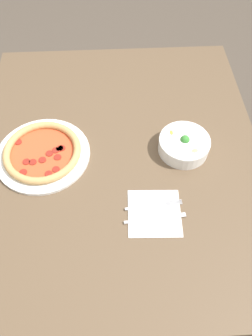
{
  "coord_description": "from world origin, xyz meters",
  "views": [
    {
      "loc": [
        0.72,
        -0.01,
        1.69
      ],
      "look_at": [
        0.08,
        0.02,
        0.77
      ],
      "focal_mm": 35.0,
      "sensor_mm": 36.0,
      "label": 1
    }
  ],
  "objects_px": {
    "pizza": "(42,153)",
    "fork": "(153,206)",
    "knife": "(152,219)",
    "bowl": "(184,144)"
  },
  "relations": [
    {
      "from": "bowl",
      "to": "knife",
      "type": "height_order",
      "value": "bowl"
    },
    {
      "from": "bowl",
      "to": "knife",
      "type": "xyz_separation_m",
      "value": [
        0.27,
        -0.14,
        -0.03
      ]
    },
    {
      "from": "fork",
      "to": "pizza",
      "type": "bearing_deg",
      "value": 143.55
    },
    {
      "from": "bowl",
      "to": "fork",
      "type": "relative_size",
      "value": 0.97
    },
    {
      "from": "knife",
      "to": "bowl",
      "type": "bearing_deg",
      "value": 57.63
    },
    {
      "from": "knife",
      "to": "fork",
      "type": "bearing_deg",
      "value": 76.57
    },
    {
      "from": "pizza",
      "to": "fork",
      "type": "height_order",
      "value": "pizza"
    },
    {
      "from": "pizza",
      "to": "knife",
      "type": "xyz_separation_m",
      "value": [
        0.27,
        0.37,
        -0.01
      ]
    },
    {
      "from": "pizza",
      "to": "bowl",
      "type": "distance_m",
      "value": 0.5
    },
    {
      "from": "pizza",
      "to": "fork",
      "type": "xyz_separation_m",
      "value": [
        0.22,
        0.37,
        -0.01
      ]
    }
  ]
}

